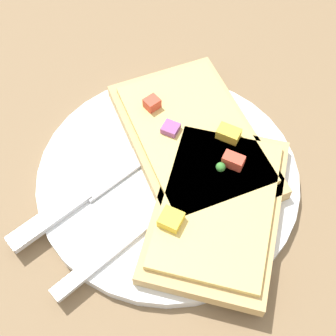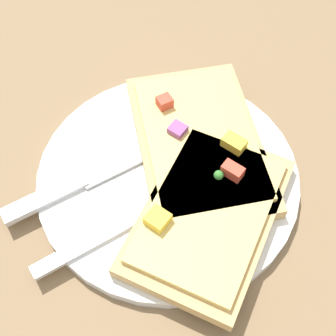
# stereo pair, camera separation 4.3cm
# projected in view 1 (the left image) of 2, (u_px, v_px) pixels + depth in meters

# --- Properties ---
(ground_plane) EXTENTS (4.00, 4.00, 0.00)m
(ground_plane) POSITION_uv_depth(u_px,v_px,m) (168.00, 180.00, 0.45)
(ground_plane) COLOR #7F6647
(plate) EXTENTS (0.25, 0.25, 0.01)m
(plate) POSITION_uv_depth(u_px,v_px,m) (168.00, 177.00, 0.44)
(plate) COLOR white
(plate) RESTS_ON ground
(fork) EXTENTS (0.07, 0.22, 0.01)m
(fork) POSITION_uv_depth(u_px,v_px,m) (170.00, 203.00, 0.42)
(fork) COLOR silver
(fork) RESTS_ON plate
(knife) EXTENTS (0.07, 0.21, 0.01)m
(knife) POSITION_uv_depth(u_px,v_px,m) (94.00, 187.00, 0.43)
(knife) COLOR silver
(knife) RESTS_ON plate
(pizza_slice_main) EXTENTS (0.21, 0.19, 0.03)m
(pizza_slice_main) POSITION_uv_depth(u_px,v_px,m) (191.00, 137.00, 0.45)
(pizza_slice_main) COLOR tan
(pizza_slice_main) RESTS_ON plate
(pizza_slice_corner) EXTENTS (0.16, 0.19, 0.03)m
(pizza_slice_corner) POSITION_uv_depth(u_px,v_px,m) (217.00, 207.00, 0.41)
(pizza_slice_corner) COLOR tan
(pizza_slice_corner) RESTS_ON plate
(crumb_scatter) EXTENTS (0.08, 0.10, 0.01)m
(crumb_scatter) POSITION_uv_depth(u_px,v_px,m) (191.00, 152.00, 0.45)
(crumb_scatter) COLOR tan
(crumb_scatter) RESTS_ON plate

